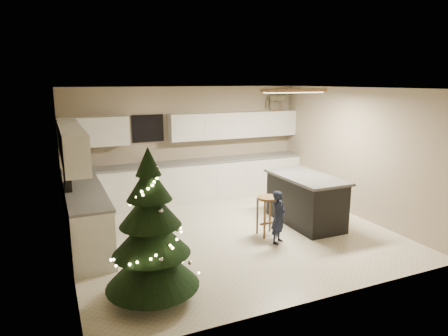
{
  "coord_description": "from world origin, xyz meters",
  "views": [
    {
      "loc": [
        -2.9,
        -6.22,
        2.72
      ],
      "look_at": [
        0.0,
        0.35,
        1.15
      ],
      "focal_mm": 32.0,
      "sensor_mm": 36.0,
      "label": 1
    }
  ],
  "objects_px": {
    "island": "(305,199)",
    "christmas_tree": "(151,239)",
    "rocking_horse": "(277,100)",
    "bar_stool": "(268,206)",
    "toddler": "(278,217)"
  },
  "relations": [
    {
      "from": "christmas_tree",
      "to": "rocking_horse",
      "type": "relative_size",
      "value": 3.18
    },
    {
      "from": "island",
      "to": "rocking_horse",
      "type": "height_order",
      "value": "rocking_horse"
    },
    {
      "from": "island",
      "to": "bar_stool",
      "type": "distance_m",
      "value": 1.01
    },
    {
      "from": "island",
      "to": "toddler",
      "type": "relative_size",
      "value": 1.86
    },
    {
      "from": "toddler",
      "to": "rocking_horse",
      "type": "distance_m",
      "value": 3.94
    },
    {
      "from": "island",
      "to": "rocking_horse",
      "type": "xyz_separation_m",
      "value": [
        0.77,
        2.41,
        1.78
      ]
    },
    {
      "from": "island",
      "to": "rocking_horse",
      "type": "bearing_deg",
      "value": 72.25
    },
    {
      "from": "island",
      "to": "christmas_tree",
      "type": "distance_m",
      "value": 3.72
    },
    {
      "from": "island",
      "to": "toddler",
      "type": "xyz_separation_m",
      "value": [
        -0.98,
        -0.62,
        -0.02
      ]
    },
    {
      "from": "island",
      "to": "rocking_horse",
      "type": "relative_size",
      "value": 2.76
    },
    {
      "from": "bar_stool",
      "to": "toddler",
      "type": "relative_size",
      "value": 0.78
    },
    {
      "from": "island",
      "to": "toddler",
      "type": "distance_m",
      "value": 1.16
    },
    {
      "from": "christmas_tree",
      "to": "island",
      "type": "bearing_deg",
      "value": 24.12
    },
    {
      "from": "rocking_horse",
      "to": "christmas_tree",
      "type": "bearing_deg",
      "value": 150.65
    },
    {
      "from": "toddler",
      "to": "rocking_horse",
      "type": "height_order",
      "value": "rocking_horse"
    }
  ]
}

